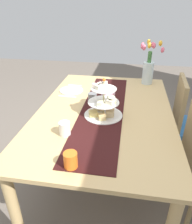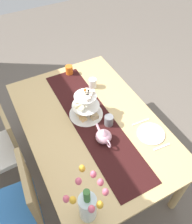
# 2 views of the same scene
# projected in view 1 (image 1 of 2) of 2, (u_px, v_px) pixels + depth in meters

# --- Properties ---
(ground_plane) EXTENTS (8.00, 8.00, 0.00)m
(ground_plane) POSITION_uv_depth(u_px,v_px,m) (103.00, 174.00, 2.10)
(ground_plane) COLOR #6B6056
(dining_table) EXTENTS (1.65, 1.09, 0.72)m
(dining_table) POSITION_uv_depth(u_px,v_px,m) (105.00, 119.00, 1.80)
(dining_table) COLOR tan
(dining_table) RESTS_ON ground_plane
(chair_left) EXTENTS (0.45, 0.45, 0.91)m
(chair_left) POSITION_uv_depth(u_px,v_px,m) (189.00, 121.00, 2.02)
(chair_left) COLOR #9C8254
(chair_left) RESTS_ON ground_plane
(table_runner) EXTENTS (1.47, 0.34, 0.00)m
(table_runner) POSITION_uv_depth(u_px,v_px,m) (103.00, 109.00, 1.76)
(table_runner) COLOR black
(table_runner) RESTS_ON dining_table
(tiered_cake_stand) EXTENTS (0.30, 0.30, 0.30)m
(tiered_cake_stand) POSITION_uv_depth(u_px,v_px,m) (103.00, 105.00, 1.63)
(tiered_cake_stand) COLOR beige
(tiered_cake_stand) RESTS_ON table_runner
(teapot) EXTENTS (0.24, 0.13, 0.14)m
(teapot) POSITION_uv_depth(u_px,v_px,m) (108.00, 93.00, 1.93)
(teapot) COLOR #E5A8BC
(teapot) RESTS_ON table_runner
(tulip_vase) EXTENTS (0.25, 0.23, 0.44)m
(tulip_vase) POSITION_uv_depth(u_px,v_px,m) (148.00, 68.00, 2.22)
(tulip_vase) COLOR silver
(tulip_vase) RESTS_ON dining_table
(dinner_plate_left) EXTENTS (0.23, 0.23, 0.01)m
(dinner_plate_left) POSITION_uv_depth(u_px,v_px,m) (71.00, 90.00, 2.11)
(dinner_plate_left) COLOR white
(dinner_plate_left) RESTS_ON dining_table
(fork_left) EXTENTS (0.03, 0.15, 0.01)m
(fork_left) POSITION_uv_depth(u_px,v_px,m) (75.00, 85.00, 2.24)
(fork_left) COLOR silver
(fork_left) RESTS_ON dining_table
(knife_left) EXTENTS (0.02, 0.17, 0.01)m
(knife_left) POSITION_uv_depth(u_px,v_px,m) (67.00, 96.00, 1.99)
(knife_left) COLOR silver
(knife_left) RESTS_ON dining_table
(mug_grey) EXTENTS (0.08, 0.08, 0.09)m
(mug_grey) POSITION_uv_depth(u_px,v_px,m) (92.00, 98.00, 1.83)
(mug_grey) COLOR slate
(mug_grey) RESTS_ON table_runner
(mug_white_text) EXTENTS (0.08, 0.08, 0.09)m
(mug_white_text) POSITION_uv_depth(u_px,v_px,m) (65.00, 129.00, 1.42)
(mug_white_text) COLOR white
(mug_white_text) RESTS_ON dining_table
(mug_orange) EXTENTS (0.08, 0.08, 0.09)m
(mug_orange) POSITION_uv_depth(u_px,v_px,m) (71.00, 160.00, 1.15)
(mug_orange) COLOR orange
(mug_orange) RESTS_ON dining_table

